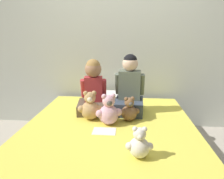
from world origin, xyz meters
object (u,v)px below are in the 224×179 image
object	(u,v)px
teddy_bear_at_foot_of_bed	(139,144)
pillow_at_headboard	(115,98)
teddy_bear_held_by_right_child	(129,111)
teddy_bear_between_children	(109,111)
child_on_right	(129,89)
child_on_left	(94,90)
bed	(110,147)
sign_card	(104,131)
teddy_bear_held_by_left_child	(90,107)

from	to	relation	value
teddy_bear_at_foot_of_bed	pillow_at_headboard	distance (m)	1.27
teddy_bear_held_by_right_child	teddy_bear_between_children	world-z (taller)	teddy_bear_between_children
child_on_right	child_on_left	bearing A→B (deg)	-176.37
bed	pillow_at_headboard	size ratio (longest dim) A/B	3.74
sign_card	teddy_bear_at_foot_of_bed	bearing A→B (deg)	-51.98
sign_card	teddy_bear_between_children	bearing A→B (deg)	81.33
teddy_bear_between_children	sign_card	world-z (taller)	teddy_bear_between_children
teddy_bear_held_by_left_child	teddy_bear_between_children	size ratio (longest dim) A/B	0.98
teddy_bear_between_children	sign_card	bearing A→B (deg)	-115.40
bed	teddy_bear_held_by_right_child	size ratio (longest dim) A/B	7.38
pillow_at_headboard	teddy_bear_at_foot_of_bed	bearing A→B (deg)	-78.35
child_on_right	sign_card	distance (m)	0.62
teddy_bear_held_by_left_child	teddy_bear_between_children	world-z (taller)	teddy_bear_between_children
child_on_left	bed	bearing A→B (deg)	-68.47
bed	pillow_at_headboard	world-z (taller)	pillow_at_headboard
child_on_left	child_on_right	bearing A→B (deg)	-7.10
teddy_bear_held_by_right_child	sign_card	distance (m)	0.36
teddy_bear_held_by_right_child	sign_card	bearing A→B (deg)	-150.56
teddy_bear_held_by_left_child	teddy_bear_held_by_right_child	size ratio (longest dim) A/B	1.20
pillow_at_headboard	bed	bearing A→B (deg)	-90.00
child_on_left	teddy_bear_between_children	distance (m)	0.42
child_on_right	pillow_at_headboard	world-z (taller)	child_on_right
bed	teddy_bear_held_by_right_child	distance (m)	0.41
sign_card	child_on_left	bearing A→B (deg)	109.21
pillow_at_headboard	child_on_right	bearing A→B (deg)	-61.57
teddy_bear_between_children	pillow_at_headboard	world-z (taller)	teddy_bear_between_children
bed	child_on_right	bearing A→B (deg)	64.31
teddy_bear_held_by_left_child	teddy_bear_at_foot_of_bed	xyz separation A→B (m)	(0.47, -0.64, -0.03)
bed	sign_card	distance (m)	0.26
teddy_bear_at_foot_of_bed	sign_card	bearing A→B (deg)	125.53
teddy_bear_at_foot_of_bed	pillow_at_headboard	xyz separation A→B (m)	(-0.26, 1.24, -0.04)
child_on_left	child_on_right	world-z (taller)	child_on_right
child_on_right	teddy_bear_held_by_left_child	distance (m)	0.49
bed	teddy_bear_between_children	world-z (taller)	teddy_bear_between_children
child_on_left	teddy_bear_between_children	size ratio (longest dim) A/B	1.92
teddy_bear_held_by_right_child	teddy_bear_at_foot_of_bed	world-z (taller)	teddy_bear_held_by_right_child
bed	child_on_right	xyz separation A→B (m)	(0.19, 0.40, 0.49)
sign_card	child_on_right	bearing A→B (deg)	66.32
teddy_bear_held_by_left_child	sign_card	xyz separation A→B (m)	(0.18, -0.27, -0.13)
teddy_bear_between_children	teddy_bear_at_foot_of_bed	xyz separation A→B (m)	(0.27, -0.54, -0.03)
pillow_at_headboard	sign_card	bearing A→B (deg)	-92.41
bed	teddy_bear_held_by_left_child	xyz separation A→B (m)	(-0.21, 0.15, 0.36)
child_on_left	teddy_bear_held_by_left_child	bearing A→B (deg)	-96.28
teddy_bear_at_foot_of_bed	child_on_right	bearing A→B (deg)	91.75
sign_card	teddy_bear_held_by_left_child	bearing A→B (deg)	123.24
teddy_bear_held_by_left_child	teddy_bear_between_children	bearing A→B (deg)	-35.03
teddy_bear_held_by_left_child	child_on_left	bearing A→B (deg)	83.21
bed	teddy_bear_held_by_left_child	size ratio (longest dim) A/B	6.13
teddy_bear_held_by_right_child	child_on_right	bearing A→B (deg)	69.57
child_on_right	teddy_bear_held_by_left_child	world-z (taller)	child_on_right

